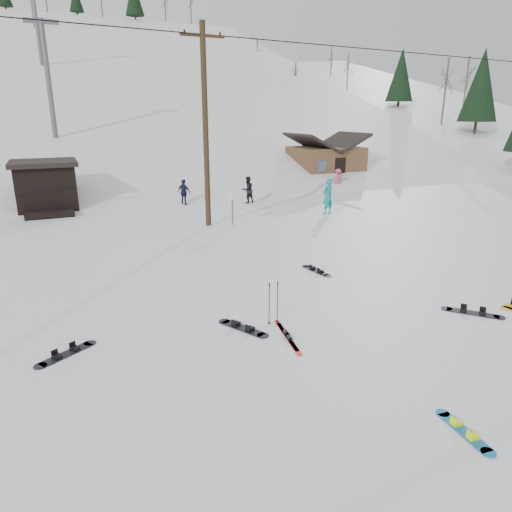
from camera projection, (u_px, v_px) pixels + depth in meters
name	position (u px, v px, depth m)	size (l,w,h in m)	color
ground	(337.00, 383.00, 9.22)	(200.00, 200.00, 0.00)	white
ski_slope	(98.00, 248.00, 60.62)	(60.00, 75.00, 45.00)	white
ridge_right	(357.00, 222.00, 70.91)	(34.00, 85.00, 36.00)	white
treeline_right	(386.00, 154.00, 59.87)	(20.00, 60.00, 10.00)	black
treeline_crest	(73.00, 142.00, 83.97)	(50.00, 6.00, 10.00)	black
utility_pole	(205.00, 125.00, 20.77)	(2.00, 0.26, 9.00)	#3A2819
trail_sign	(232.00, 199.00, 21.85)	(0.50, 0.09, 1.85)	#595B60
lift_hut	(46.00, 186.00, 25.04)	(3.40, 4.10, 2.75)	black
lift_tower_near	(48.00, 73.00, 31.36)	(2.20, 0.36, 8.00)	#595B60
lift_tower_mid	(36.00, 20.00, 46.80)	(2.20, 0.36, 8.00)	#595B60
cabin	(325.00, 163.00, 35.52)	(5.39, 4.40, 3.77)	brown
hero_snowboard	(464.00, 431.00, 7.78)	(0.34, 1.30, 0.09)	#1973A3
hero_skis	(287.00, 336.00, 11.08)	(0.43, 1.85, 0.10)	red
ski_poles	(273.00, 303.00, 11.61)	(0.32, 0.08, 1.15)	black
board_scatter_a	(66.00, 354.00, 10.28)	(1.35, 0.91, 0.11)	black
board_scatter_b	(243.00, 328.00, 11.51)	(0.87, 1.42, 0.11)	black
board_scatter_d	(473.00, 312.00, 12.39)	(1.15, 1.30, 0.11)	black
board_scatter_f	(316.00, 270.00, 15.70)	(0.43, 1.43, 0.10)	black
skier_teal	(328.00, 196.00, 24.39)	(0.69, 0.45, 1.90)	#0D8882
skier_dark	(248.00, 190.00, 27.37)	(0.78, 0.60, 1.60)	black
skier_pink	(338.00, 179.00, 32.24)	(0.94, 0.54, 1.46)	#CA476D
skier_navy	(184.00, 192.00, 26.69)	(0.89, 0.37, 1.52)	#161838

